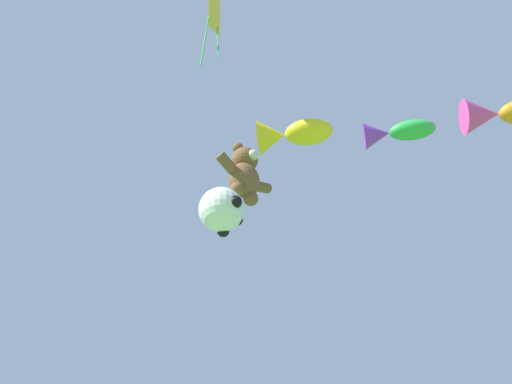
# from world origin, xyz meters

# --- Properties ---
(teddy_bear_kite) EXTENTS (1.60, 0.71, 1.63)m
(teddy_bear_kite) POSITION_xyz_m (-0.47, 5.11, 10.60)
(teddy_bear_kite) COLOR brown
(soccer_ball_kite) EXTENTS (0.99, 0.98, 0.91)m
(soccer_ball_kite) POSITION_xyz_m (-1.27, 4.88, 8.84)
(soccer_ball_kite) COLOR white
(fish_kite_goldfin) EXTENTS (1.70, 1.91, 0.86)m
(fish_kite_goldfin) POSITION_xyz_m (0.33, 4.37, 12.01)
(fish_kite_goldfin) COLOR yellow
(fish_kite_emerald) EXTENTS (1.45, 1.71, 0.65)m
(fish_kite_emerald) POSITION_xyz_m (1.94, 2.49, 11.83)
(fish_kite_emerald) COLOR green
(fish_kite_tangerine) EXTENTS (1.99, 2.20, 0.85)m
(fish_kite_tangerine) POSITION_xyz_m (3.21, 0.33, 11.73)
(fish_kite_tangerine) COLOR orange
(diamond_kite) EXTENTS (1.02, 0.77, 2.96)m
(diamond_kite) POSITION_xyz_m (-2.46, 4.14, 13.81)
(diamond_kite) COLOR yellow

